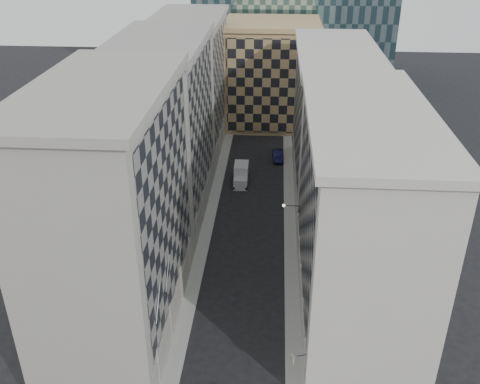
% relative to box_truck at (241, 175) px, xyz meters
% --- Properties ---
extents(sidewalk_west, '(1.50, 100.00, 0.15)m').
position_rel_box_truck_xyz_m(sidewalk_west, '(-3.43, -11.85, -1.13)').
color(sidewalk_west, gray).
rests_on(sidewalk_west, ground).
extents(sidewalk_east, '(1.50, 100.00, 0.15)m').
position_rel_box_truck_xyz_m(sidewalk_east, '(7.07, -11.85, -1.13)').
color(sidewalk_east, gray).
rests_on(sidewalk_east, ground).
extents(bldg_left_a, '(10.80, 22.80, 23.70)m').
position_rel_box_truck_xyz_m(bldg_left_a, '(-9.06, -30.85, 10.62)').
color(bldg_left_a, '#9F998F').
rests_on(bldg_left_a, ground).
extents(bldg_left_b, '(10.80, 22.80, 22.70)m').
position_rel_box_truck_xyz_m(bldg_left_b, '(-9.06, -8.85, 10.12)').
color(bldg_left_b, '#99978E').
rests_on(bldg_left_b, ground).
extents(bldg_left_c, '(10.80, 22.80, 21.70)m').
position_rel_box_truck_xyz_m(bldg_left_c, '(-9.06, 13.15, 9.62)').
color(bldg_left_c, '#9F998F').
rests_on(bldg_left_c, ground).
extents(bldg_right_a, '(10.80, 26.80, 20.70)m').
position_rel_box_truck_xyz_m(bldg_right_a, '(12.69, -26.85, 9.12)').
color(bldg_right_a, beige).
rests_on(bldg_right_a, ground).
extents(bldg_right_b, '(10.80, 28.80, 19.70)m').
position_rel_box_truck_xyz_m(bldg_right_b, '(12.71, 0.15, 8.64)').
color(bldg_right_b, beige).
rests_on(bldg_right_b, ground).
extents(tan_block, '(16.80, 14.80, 18.80)m').
position_rel_box_truck_xyz_m(tan_block, '(3.82, 26.05, 8.23)').
color(tan_block, tan).
rests_on(tan_block, ground).
extents(flagpoles_left, '(0.10, 6.33, 2.33)m').
position_rel_box_truck_xyz_m(flagpoles_left, '(-4.08, -35.85, 6.80)').
color(flagpoles_left, gray).
rests_on(flagpoles_left, ground).
extents(bracket_lamp, '(1.98, 0.36, 0.36)m').
position_rel_box_truck_xyz_m(bracket_lamp, '(6.19, -17.85, 5.00)').
color(bracket_lamp, black).
rests_on(bracket_lamp, ground).
extents(box_truck, '(2.10, 5.06, 2.77)m').
position_rel_box_truck_xyz_m(box_truck, '(0.00, 0.00, 0.00)').
color(box_truck, beige).
rests_on(box_truck, ground).
extents(dark_car, '(1.81, 4.56, 1.48)m').
position_rel_box_truck_xyz_m(dark_car, '(5.32, 8.72, -0.47)').
color(dark_car, '#0F1039').
rests_on(dark_car, ground).
extents(shop_sign, '(1.21, 0.66, 0.76)m').
position_rel_box_truck_xyz_m(shop_sign, '(6.78, -38.85, 2.63)').
color(shop_sign, black).
rests_on(shop_sign, ground).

